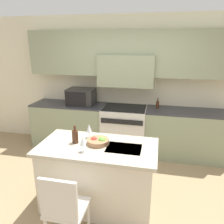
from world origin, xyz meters
TOP-DOWN VIEW (x-y plane):
  - ground_plane at (0.00, 0.00)m, footprint 10.00×10.00m
  - back_cabinetry at (0.00, 1.89)m, footprint 10.00×0.46m
  - back_counter at (0.00, 1.64)m, footprint 3.91×0.62m
  - range_stove at (0.00, 1.62)m, footprint 0.86×0.70m
  - microwave at (-0.91, 1.64)m, footprint 0.54×0.41m
  - kitchen_island at (-0.09, -0.01)m, footprint 1.54×0.81m
  - island_chair at (-0.25, -0.75)m, footprint 0.42×0.40m
  - wine_bottle at (-0.40, 0.01)m, footprint 0.08×0.08m
  - wine_glass_near at (-0.21, -0.21)m, footprint 0.07×0.07m
  - wine_glass_far at (-0.27, 0.20)m, footprint 0.07×0.07m
  - fruit_bowl at (-0.09, 0.04)m, footprint 0.29×0.29m
  - oil_bottle_on_counter at (0.63, 1.71)m, footprint 0.06×0.06m

SIDE VIEW (x-z plane):
  - ground_plane at x=0.00m, z-range 0.00..0.00m
  - kitchen_island at x=-0.09m, z-range 0.00..0.90m
  - back_counter at x=0.00m, z-range 0.00..0.94m
  - range_stove at x=0.00m, z-range 0.00..0.95m
  - island_chair at x=-0.25m, z-range 0.06..0.98m
  - fruit_bowl at x=-0.09m, z-range 0.88..0.99m
  - wine_bottle at x=-0.40m, z-range 0.87..1.11m
  - oil_bottle_on_counter at x=0.63m, z-range 0.92..1.12m
  - wine_glass_near at x=-0.21m, z-range 0.93..1.14m
  - wine_glass_far at x=-0.27m, z-range 0.93..1.14m
  - microwave at x=-0.91m, z-range 0.94..1.28m
  - back_cabinetry at x=0.00m, z-range 0.26..2.96m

